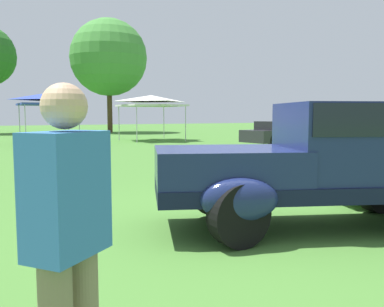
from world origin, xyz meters
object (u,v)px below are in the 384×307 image
object	(u,v)px
canopy_tent_center_field	(48,98)
canopy_tent_right_field	(151,100)
feature_pickup_truck	(318,165)
spectator_far_side	(365,133)
show_car_charcoal	(278,134)
spectator_by_row	(314,133)
spectator_between_cars	(68,244)

from	to	relation	value
canopy_tent_center_field	canopy_tent_right_field	bearing A→B (deg)	-1.63
feature_pickup_truck	canopy_tent_center_field	distance (m)	18.92
spectator_far_side	canopy_tent_right_field	size ratio (longest dim) A/B	0.50
feature_pickup_truck	spectator_far_side	size ratio (longest dim) A/B	2.69
show_car_charcoal	canopy_tent_center_field	world-z (taller)	canopy_tent_center_field
spectator_by_row	spectator_far_side	distance (m)	1.72
spectator_by_row	show_car_charcoal	bearing A→B (deg)	59.92
spectator_between_cars	canopy_tent_center_field	bearing A→B (deg)	80.88
canopy_tent_right_field	spectator_by_row	bearing A→B (deg)	-86.58
canopy_tent_right_field	canopy_tent_center_field	bearing A→B (deg)	178.37
spectator_between_cars	canopy_tent_center_field	xyz separation A→B (m)	(3.35, 20.87, 1.51)
feature_pickup_truck	spectator_by_row	bearing A→B (deg)	45.10
spectator_by_row	spectator_far_side	xyz separation A→B (m)	(1.49, -0.87, 0.00)
feature_pickup_truck	spectator_between_cars	xyz separation A→B (m)	(-3.75, -2.01, 0.05)
feature_pickup_truck	spectator_between_cars	distance (m)	4.25
show_car_charcoal	spectator_far_side	bearing A→B (deg)	-105.55
spectator_by_row	spectator_far_side	world-z (taller)	same
spectator_by_row	canopy_tent_right_field	world-z (taller)	canopy_tent_right_field
feature_pickup_truck	canopy_tent_right_field	bearing A→B (deg)	73.67
show_car_charcoal	spectator_far_side	xyz separation A→B (m)	(-1.84, -6.62, 0.32)
spectator_between_cars	canopy_tent_right_field	world-z (taller)	canopy_tent_right_field
show_car_charcoal	spectator_by_row	xyz separation A→B (m)	(-3.33, -5.75, 0.32)
show_car_charcoal	canopy_tent_right_field	distance (m)	8.05
show_car_charcoal	canopy_tent_right_field	size ratio (longest dim) A/B	1.19
spectator_between_cars	show_car_charcoal	bearing A→B (deg)	46.49
canopy_tent_right_field	spectator_far_side	bearing A→B (deg)	-80.49
spectator_between_cars	spectator_far_side	size ratio (longest dim) A/B	1.00
spectator_far_side	canopy_tent_center_field	size ratio (longest dim) A/B	0.58
spectator_between_cars	spectator_far_side	xyz separation A→B (m)	(11.45, 7.38, 0.00)
spectator_between_cars	spectator_by_row	size ratio (longest dim) A/B	1.00
show_car_charcoal	canopy_tent_right_field	bearing A→B (deg)	121.31
show_car_charcoal	canopy_tent_center_field	xyz separation A→B (m)	(-9.95, 6.86, 1.82)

